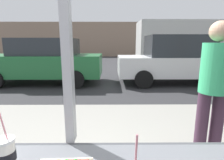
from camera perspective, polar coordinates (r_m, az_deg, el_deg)
ground_plane at (r=9.05m, az=-1.94°, el=1.82°), size 60.00×60.00×0.00m
sidewalk_strip at (r=2.92m, az=-5.36°, el=-18.60°), size 16.00×2.80×0.16m
building_facade_far at (r=22.10m, az=-1.07°, el=12.85°), size 28.00×1.20×4.00m
soda_cup_right at (r=0.99m, az=-30.96°, el=-19.97°), size 0.09×0.09×0.32m
parked_car_green at (r=7.43m, az=-20.89°, el=5.79°), size 4.47×2.02×1.74m
parked_car_white at (r=7.41m, az=19.74°, el=6.13°), size 4.44×1.97×1.85m
box_truck at (r=12.74m, az=23.43°, el=10.94°), size 6.85×2.44×2.91m
pedestrian at (r=2.32m, az=29.87°, el=-1.29°), size 0.32×0.32×1.63m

